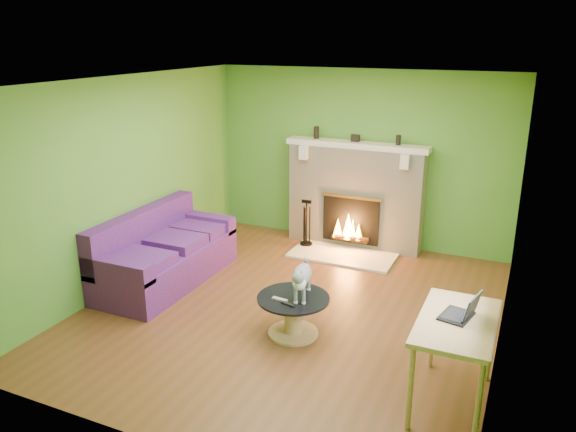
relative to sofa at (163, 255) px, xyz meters
name	(u,v)px	position (x,y,z in m)	size (l,w,h in m)	color
floor	(292,309)	(1.86, -0.07, -0.35)	(5.00, 5.00, 0.00)	brown
ceiling	(293,81)	(1.86, -0.07, 2.25)	(5.00, 5.00, 0.00)	white
wall_back	(360,158)	(1.86, 2.43, 0.95)	(5.00, 5.00, 0.00)	#4A8A2D
wall_front	(151,295)	(1.86, -2.57, 0.95)	(5.00, 5.00, 0.00)	#4A8A2D
wall_left	(128,182)	(-0.39, -0.07, 0.95)	(5.00, 5.00, 0.00)	#4A8A2D
wall_right	(511,231)	(4.11, -0.07, 0.95)	(5.00, 5.00, 0.00)	#4A8A2D
window_frame	(507,236)	(4.10, -0.97, 1.20)	(1.20, 1.20, 0.00)	silver
window_pane	(506,236)	(4.09, -0.97, 1.20)	(1.06, 1.06, 0.00)	white
fireplace	(355,196)	(1.86, 2.25, 0.42)	(2.10, 0.46, 1.58)	#BDB49D
hearth	(342,255)	(1.86, 1.73, -0.34)	(1.50, 0.75, 0.03)	beige
mantel	(357,145)	(1.86, 2.23, 1.19)	(2.10, 0.28, 0.08)	beige
sofa	(163,255)	(0.00, 0.00, 0.00)	(0.92, 2.04, 0.92)	#421962
coffee_table	(293,313)	(2.09, -0.58, -0.10)	(0.77, 0.77, 0.44)	tan
desk	(457,330)	(3.81, -1.09, 0.35)	(0.63, 1.08, 0.80)	tan
cat	(302,279)	(2.17, -0.53, 0.29)	(0.24, 0.66, 0.41)	slate
remote_silver	(280,299)	(1.99, -0.70, 0.09)	(0.17, 0.04, 0.02)	#939396
remote_black	(288,304)	(2.11, -0.76, 0.09)	(0.16, 0.04, 0.02)	black
laptop	(457,305)	(3.79, -1.04, 0.56)	(0.27, 0.31, 0.23)	black
fire_tools	(306,222)	(1.23, 1.88, 0.03)	(0.19, 0.19, 0.70)	black
mantel_vase_left	(316,133)	(1.22, 2.26, 1.32)	(0.08, 0.08, 0.18)	black
mantel_vase_right	(398,140)	(2.45, 2.26, 1.30)	(0.07, 0.07, 0.14)	black
mantel_box	(355,138)	(1.82, 2.26, 1.28)	(0.12, 0.08, 0.10)	black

